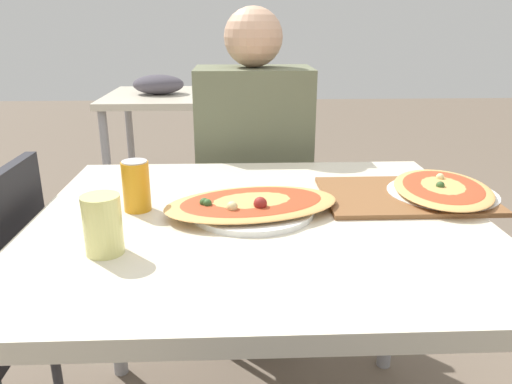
{
  "coord_description": "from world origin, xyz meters",
  "views": [
    {
      "loc": [
        -0.06,
        -1.1,
        1.21
      ],
      "look_at": [
        -0.01,
        0.01,
        0.83
      ],
      "focal_mm": 35.0,
      "sensor_mm": 36.0,
      "label": 1
    }
  ],
  "objects": [
    {
      "name": "soda_can",
      "position": [
        -0.3,
        0.06,
        0.83
      ],
      "size": [
        0.07,
        0.07,
        0.12
      ],
      "color": "orange",
      "rests_on": "dining_table"
    },
    {
      "name": "pizza_main",
      "position": [
        -0.02,
        0.03,
        0.79
      ],
      "size": [
        0.47,
        0.33,
        0.06
      ],
      "color": "white",
      "rests_on": "dining_table"
    },
    {
      "name": "chair_far_seated",
      "position": [
        0.01,
        0.8,
        0.5
      ],
      "size": [
        0.4,
        0.4,
        0.87
      ],
      "rotation": [
        0.0,
        0.0,
        3.14
      ],
      "color": "black",
      "rests_on": "ground_plane"
    },
    {
      "name": "person_seated",
      "position": [
        0.01,
        0.69,
        0.74
      ],
      "size": [
        0.42,
        0.28,
        1.26
      ],
      "rotation": [
        0.0,
        0.0,
        3.14
      ],
      "color": "#2D2D38",
      "rests_on": "ground_plane"
    },
    {
      "name": "serving_tray",
      "position": [
        0.39,
        0.12,
        0.77
      ],
      "size": [
        0.43,
        0.3,
        0.01
      ],
      "color": "brown",
      "rests_on": "dining_table"
    },
    {
      "name": "pizza_second",
      "position": [
        0.49,
        0.12,
        0.79
      ],
      "size": [
        0.32,
        0.39,
        0.05
      ],
      "color": "white",
      "rests_on": "dining_table"
    },
    {
      "name": "drink_glass",
      "position": [
        -0.32,
        -0.18,
        0.83
      ],
      "size": [
        0.08,
        0.08,
        0.12
      ],
      "color": "#E0DB7F",
      "rests_on": "dining_table"
    },
    {
      "name": "dining_table",
      "position": [
        0.0,
        0.0,
        0.69
      ],
      "size": [
        1.07,
        0.95,
        0.77
      ],
      "color": "beige",
      "rests_on": "ground_plane"
    },
    {
      "name": "background_table",
      "position": [
        -0.36,
        2.12,
        0.71
      ],
      "size": [
        1.1,
        0.8,
        0.89
      ],
      "color": "beige",
      "rests_on": "ground_plane"
    }
  ]
}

